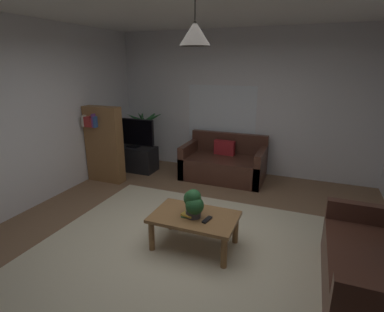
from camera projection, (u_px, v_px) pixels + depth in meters
The scene contains 17 objects.
floor at pixel (183, 245), 3.70m from camera, with size 5.11×5.75×0.02m, color brown.
rug at pixel (176, 253), 3.52m from camera, with size 3.32×3.16×0.01m, color beige.
wall_back at pixel (241, 103), 5.87m from camera, with size 5.23×0.06×2.77m, color silver.
wall_left at pixel (13, 119), 4.20m from camera, with size 0.06×5.75×2.77m, color silver.
window_pane at pixel (221, 112), 6.03m from camera, with size 1.39×0.01×1.06m, color white.
couch_under_window at pixel (224, 164), 5.78m from camera, with size 1.53×0.88×0.82m.
couch_right_side at pixel (381, 274), 2.76m from camera, with size 0.88×1.54×0.82m.
coffee_table at pixel (194, 220), 3.56m from camera, with size 1.00×0.64×0.41m.
book_on_table_0 at pixel (188, 216), 3.50m from camera, with size 0.15×0.10×0.02m, color #387247.
book_on_table_1 at pixel (188, 215), 3.49m from camera, with size 0.14×0.10×0.02m, color gold.
remote_on_table_0 at pixel (207, 220), 3.42m from camera, with size 0.05×0.16×0.02m, color black.
potted_plant_on_table at pixel (193, 202), 3.46m from camera, with size 0.26×0.26×0.34m.
tv_stand at pixel (135, 158), 6.22m from camera, with size 0.90×0.44×0.50m, color black.
tv at pixel (133, 133), 6.04m from camera, with size 0.95×0.16×0.58m.
potted_palm_corner at pixel (145, 138), 6.55m from camera, with size 0.95×0.88×1.24m.
bookshelf_corner at pixel (104, 144), 5.52m from camera, with size 0.70×0.31×1.40m.
pendant_lamp at pixel (195, 33), 2.95m from camera, with size 0.31×0.31×0.47m.
Camera 1 is at (1.29, -2.94, 2.12)m, focal length 28.09 mm.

